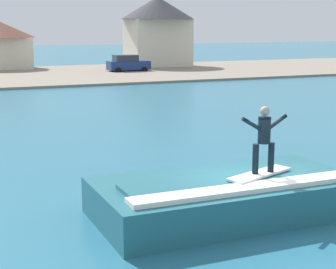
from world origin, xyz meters
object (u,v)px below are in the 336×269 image
Objects in this scene: surfer at (264,136)px; car_far_shore at (128,64)px; surfboard at (260,174)px; house_gabled_white at (158,26)px; wave_crest at (226,196)px.

surfer is 0.39× the size of car_far_shore.
surfboard is at bearing -104.94° from car_far_shore.
house_gabled_white reaches higher than surfboard.
surfboard is at bearing -24.43° from wave_crest.
house_gabled_white reaches higher than wave_crest.
car_far_shore is at bearing 74.00° from wave_crest.
wave_crest is 0.79× the size of house_gabled_white.
house_gabled_white is at bearing 70.61° from surfboard.
wave_crest is at bearing -106.00° from car_far_shore.
surfboard is 0.48× the size of car_far_shore.
wave_crest is 1.82m from surfer.
car_far_shore reaches higher than surfboard.
house_gabled_white is at bearing 69.68° from wave_crest.
surfer is 44.56m from car_far_shore.
wave_crest is 51.67m from house_gabled_white.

